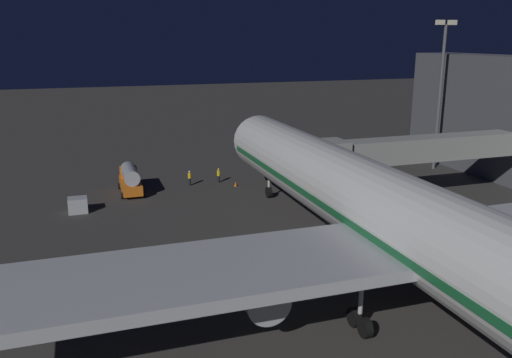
# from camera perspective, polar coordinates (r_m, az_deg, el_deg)

# --- Properties ---
(ground_plane) EXTENTS (320.00, 320.00, 0.00)m
(ground_plane) POSITION_cam_1_polar(r_m,az_deg,el_deg) (46.02, 7.31, -6.77)
(ground_plane) COLOR #383533
(airliner_at_gate) EXTENTS (52.81, 66.62, 19.41)m
(airliner_at_gate) POSITION_cam_1_polar(r_m,az_deg,el_deg) (33.82, 17.05, -5.35)
(airliner_at_gate) COLOR silver
(airliner_at_gate) RESTS_ON ground_plane
(jet_bridge) EXTENTS (23.60, 3.40, 7.21)m
(jet_bridge) POSITION_cam_1_polar(r_m,az_deg,el_deg) (56.95, 15.59, 3.00)
(jet_bridge) COLOR #9E9E99
(jet_bridge) RESTS_ON ground_plane
(apron_floodlight_mast) EXTENTS (2.90, 0.50, 19.15)m
(apron_floodlight_mast) POSITION_cam_1_polar(r_m,az_deg,el_deg) (73.09, 19.31, 9.51)
(apron_floodlight_mast) COLOR #59595E
(apron_floodlight_mast) RESTS_ON ground_plane
(fuel_tanker) EXTENTS (2.46, 5.90, 3.15)m
(fuel_tanker) POSITION_cam_1_polar(r_m,az_deg,el_deg) (61.09, -13.44, 0.05)
(fuel_tanker) COLOR orange
(fuel_tanker) RESTS_ON ground_plane
(baggage_container_mid_row) EXTENTS (1.87, 1.58, 1.53)m
(baggage_container_mid_row) POSITION_cam_1_polar(r_m,az_deg,el_deg) (55.86, -18.68, -2.69)
(baggage_container_mid_row) COLOR #B7BABF
(baggage_container_mid_row) RESTS_ON ground_plane
(ground_crew_near_nose_gear) EXTENTS (0.40, 0.40, 1.77)m
(ground_crew_near_nose_gear) POSITION_cam_1_polar(r_m,az_deg,el_deg) (63.97, -4.06, 0.47)
(ground_crew_near_nose_gear) COLOR black
(ground_crew_near_nose_gear) RESTS_ON ground_plane
(ground_crew_marshaller_fwd) EXTENTS (0.40, 0.40, 1.82)m
(ground_crew_marshaller_fwd) POSITION_cam_1_polar(r_m,az_deg,el_deg) (62.93, -7.18, 0.17)
(ground_crew_marshaller_fwd) COLOR black
(ground_crew_marshaller_fwd) RESTS_ON ground_plane
(traffic_cone_nose_port) EXTENTS (0.36, 0.36, 0.55)m
(traffic_cone_nose_port) POSITION_cam_1_polar(r_m,az_deg,el_deg) (63.68, 1.58, -0.21)
(traffic_cone_nose_port) COLOR orange
(traffic_cone_nose_port) RESTS_ON ground_plane
(traffic_cone_nose_starboard) EXTENTS (0.36, 0.36, 0.55)m
(traffic_cone_nose_starboard) POSITION_cam_1_polar(r_m,az_deg,el_deg) (62.36, -2.22, -0.55)
(traffic_cone_nose_starboard) COLOR orange
(traffic_cone_nose_starboard) RESTS_ON ground_plane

